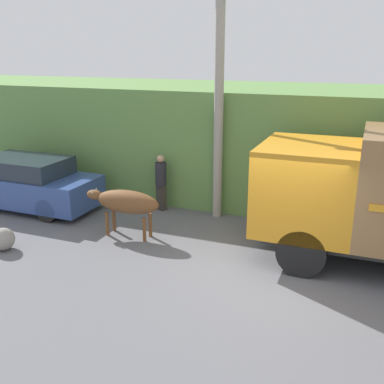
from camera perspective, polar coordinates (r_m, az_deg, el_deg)
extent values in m
plane|color=slate|center=(9.82, 10.54, -10.49)|extent=(60.00, 60.00, 0.00)
cube|color=#608C47|center=(14.74, 15.52, 5.81)|extent=(32.00, 5.17, 3.47)
cube|color=#B2BCAD|center=(15.55, -6.89, 5.38)|extent=(5.70, 2.40, 2.66)
cube|color=#4C4742|center=(15.32, -7.09, 10.54)|extent=(6.00, 2.70, 0.16)
cube|color=orange|center=(10.41, 14.49, 0.73)|extent=(2.11, 2.49, 1.91)
cube|color=#232D38|center=(10.49, 8.82, 3.17)|extent=(0.04, 2.12, 0.67)
cylinder|color=black|center=(9.88, 13.82, -7.16)|extent=(1.04, 0.55, 1.04)
ellipsoid|color=brown|center=(11.43, -8.18, -1.24)|extent=(1.73, 0.59, 0.59)
ellipsoid|color=brown|center=(11.90, -12.28, -0.33)|extent=(0.44, 0.26, 0.26)
cone|color=#B7AD93|center=(11.79, -12.59, 0.13)|extent=(0.06, 0.06, 0.11)
cone|color=#B7AD93|center=(11.94, -12.05, 0.40)|extent=(0.06, 0.06, 0.11)
cylinder|color=brown|center=(11.77, -10.72, -3.97)|extent=(0.09, 0.09, 0.63)
cylinder|color=brown|center=(12.02, -9.90, -3.45)|extent=(0.09, 0.09, 0.63)
cylinder|color=brown|center=(11.26, -6.08, -4.75)|extent=(0.09, 0.09, 0.63)
cylinder|color=brown|center=(11.53, -5.33, -4.19)|extent=(0.09, 0.09, 0.63)
cube|color=#334C8C|center=(14.48, -20.54, 0.52)|extent=(4.64, 1.75, 0.85)
cube|color=#232D38|center=(14.23, -20.49, 3.11)|extent=(2.55, 1.61, 0.52)
cylinder|color=black|center=(13.12, -17.85, -2.18)|extent=(0.66, 0.28, 0.66)
cube|color=#38332D|center=(13.41, -3.91, -0.66)|extent=(0.33, 0.29, 0.78)
cylinder|color=#26262D|center=(13.21, -3.98, 2.33)|extent=(0.44, 0.44, 0.68)
sphere|color=tan|center=(13.10, -4.02, 4.23)|extent=(0.22, 0.22, 0.22)
cylinder|color=#9E998E|center=(12.27, 3.44, 11.88)|extent=(0.25, 0.25, 6.73)
sphere|color=gray|center=(11.65, -22.87, -5.53)|extent=(0.55, 0.55, 0.55)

